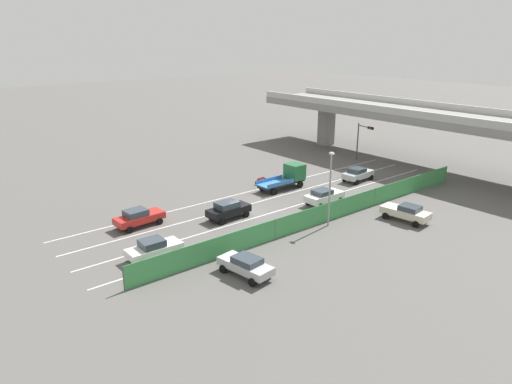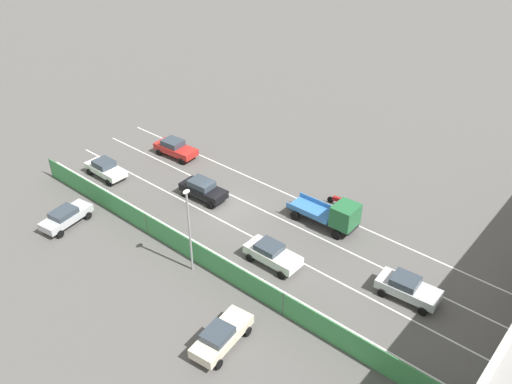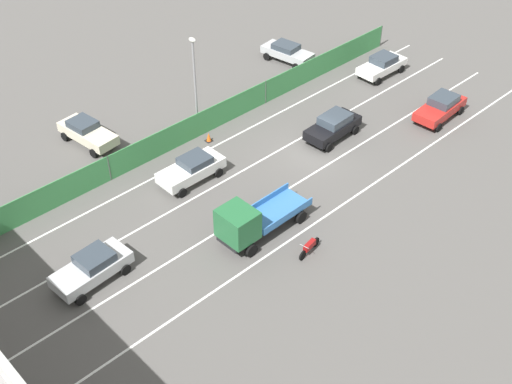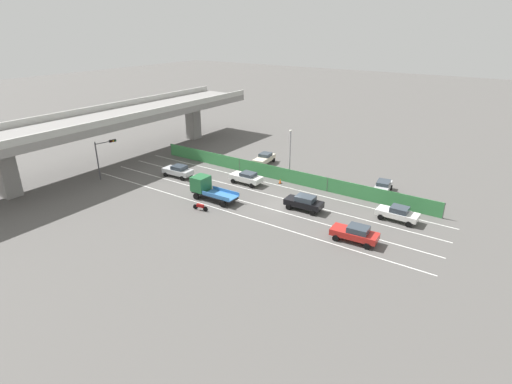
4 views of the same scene
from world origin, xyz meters
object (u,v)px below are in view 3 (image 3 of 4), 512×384
object	(u,v)px
parked_wagon_silver	(287,52)
parked_sedan_cream	(87,132)
car_sedan_silver	(92,267)
street_lamp	(195,76)
car_sedan_red	(441,107)
car_sedan_black	(333,126)
traffic_cone	(209,137)
car_hatchback_white	(192,168)
flatbed_truck_blue	(250,222)
motorcycle	(309,247)
car_sedan_white	(382,65)

from	to	relation	value
parked_wagon_silver	parked_sedan_cream	xyz separation A→B (m)	(1.06, 18.68, 0.03)
car_sedan_silver	street_lamp	xyz separation A→B (m)	(7.61, -13.58, 3.38)
car_sedan_red	car_sedan_black	distance (m)	8.48
street_lamp	traffic_cone	xyz separation A→B (m)	(-1.71, 0.42, -3.99)
car_sedan_black	parked_wagon_silver	world-z (taller)	car_sedan_black
street_lamp	car_hatchback_white	bearing A→B (deg)	137.08
car_hatchback_white	flatbed_truck_blue	size ratio (longest dim) A/B	0.73
car_hatchback_white	street_lamp	bearing A→B (deg)	-42.92
car_sedan_silver	motorcycle	xyz separation A→B (m)	(-6.62, -9.99, -0.46)
car_hatchback_white	car_sedan_black	distance (m)	10.71
car_sedan_black	motorcycle	xyz separation A→B (m)	(-6.86, 9.79, -0.51)
car_hatchback_white	car_sedan_black	world-z (taller)	car_sedan_black
traffic_cone	car_sedan_black	bearing A→B (deg)	-130.49
car_sedan_black	flatbed_truck_blue	world-z (taller)	flatbed_truck_blue
car_sedan_red	motorcycle	distance (m)	17.72
car_sedan_black	street_lamp	size ratio (longest dim) A/B	0.63
street_lamp	parked_sedan_cream	bearing A→B (deg)	59.59
car_sedan_black	motorcycle	distance (m)	11.97
flatbed_truck_blue	traffic_cone	xyz separation A→B (m)	(9.38, -4.86, -1.05)
car_sedan_red	car_sedan_white	world-z (taller)	car_sedan_red
car_hatchback_white	parked_wagon_silver	size ratio (longest dim) A/B	0.96
car_sedan_silver	flatbed_truck_blue	distance (m)	9.01
parked_wagon_silver	flatbed_truck_blue	bearing A→B (deg)	128.82
car_sedan_red	flatbed_truck_blue	xyz separation A→B (m)	(-0.04, 19.13, 0.44)
car_sedan_black	traffic_cone	world-z (taller)	car_sedan_black
traffic_cone	car_sedan_silver	bearing A→B (deg)	114.14
car_sedan_red	car_sedan_white	distance (m)	7.31
car_sedan_black	parked_sedan_cream	xyz separation A→B (m)	(11.27, 12.85, -0.06)
motorcycle	car_sedan_silver	bearing A→B (deg)	56.46
car_sedan_silver	car_sedan_black	xyz separation A→B (m)	(0.24, -19.78, 0.04)
car_hatchback_white	car_sedan_silver	distance (m)	10.02
car_sedan_red	street_lamp	bearing A→B (deg)	51.38
car_sedan_silver	motorcycle	world-z (taller)	car_sedan_silver
flatbed_truck_blue	parked_sedan_cream	xyz separation A→B (m)	(15.00, 1.36, -0.46)
flatbed_truck_blue	car_sedan_white	bearing A→B (deg)	-71.65
parked_sedan_cream	car_sedan_white	bearing A→B (deg)	-109.41
parked_wagon_silver	street_lamp	world-z (taller)	street_lamp
car_sedan_silver	car_sedan_white	world-z (taller)	car_sedan_silver
car_sedan_red	motorcycle	world-z (taller)	car_sedan_red
motorcycle	parked_sedan_cream	bearing A→B (deg)	9.57
motorcycle	street_lamp	size ratio (longest dim) A/B	0.27
car_sedan_red	street_lamp	world-z (taller)	street_lamp
flatbed_truck_blue	parked_sedan_cream	size ratio (longest dim) A/B	1.27
car_sedan_white	flatbed_truck_blue	distance (m)	22.37
street_lamp	traffic_cone	world-z (taller)	street_lamp
flatbed_truck_blue	car_sedan_silver	bearing A→B (deg)	67.17
car_sedan_red	parked_wagon_silver	bearing A→B (deg)	7.41
car_sedan_red	traffic_cone	distance (m)	17.07
motorcycle	street_lamp	world-z (taller)	street_lamp
car_hatchback_white	traffic_cone	bearing A→B (deg)	-53.77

